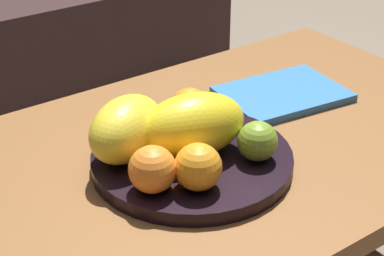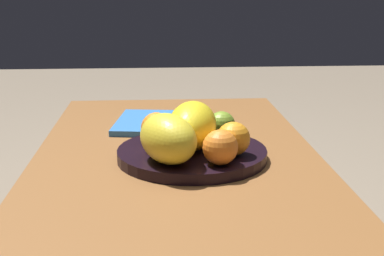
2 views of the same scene
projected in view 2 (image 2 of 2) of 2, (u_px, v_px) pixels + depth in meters
The scene contains 10 objects.
coffee_table at pixel (177, 173), 1.29m from camera, with size 1.26×0.68×0.42m.
fruit_bowl at pixel (192, 154), 1.26m from camera, with size 0.35×0.35×0.03m, color black.
melon_large_front at pixel (168, 139), 1.15m from camera, with size 0.16×0.11×0.11m, color yellow.
melon_smaller_beside at pixel (192, 126), 1.24m from camera, with size 0.19×0.11×0.11m, color yellow.
orange_front at pixel (156, 128), 1.29m from camera, with size 0.07×0.07×0.07m, color orange.
orange_left at pixel (220, 147), 1.14m from camera, with size 0.08×0.08×0.08m, color orange.
orange_right at pixel (233, 139), 1.20m from camera, with size 0.08×0.08×0.08m, color orange.
apple_front at pixel (221, 125), 1.33m from camera, with size 0.07×0.07×0.07m, color olive.
banana_bunch at pixel (166, 134), 1.27m from camera, with size 0.16×0.14×0.06m.
magazine at pixel (149, 123), 1.55m from camera, with size 0.25×0.18×0.02m, color #3271C0.
Camera 2 is at (-1.21, 0.05, 0.83)m, focal length 50.59 mm.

